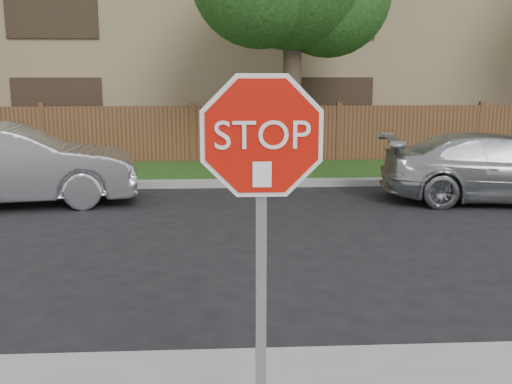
{
  "coord_description": "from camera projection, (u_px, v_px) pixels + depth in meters",
  "views": [
    {
      "loc": [
        0.8,
        -4.94,
        2.52
      ],
      "look_at": [
        1.03,
        -0.9,
        1.7
      ],
      "focal_mm": 42.0,
      "sensor_mm": 36.0,
      "label": 1
    }
  ],
  "objects": [
    {
      "name": "stop_sign",
      "position": [
        262.0,
        190.0,
        3.53
      ],
      "size": [
        1.01,
        0.13,
        2.55
      ],
      "color": "gray",
      "rests_on": "sidewalk_near"
    },
    {
      "name": "far_curb",
      "position": [
        187.0,
        184.0,
        13.25
      ],
      "size": [
        70.0,
        0.3,
        0.15
      ],
      "primitive_type": "cube",
      "color": "gray",
      "rests_on": "ground"
    },
    {
      "name": "sedan_left",
      "position": [
        10.0,
        165.0,
        11.34
      ],
      "size": [
        4.89,
        2.35,
        1.55
      ],
      "primitive_type": "imported",
      "rotation": [
        0.0,
        0.0,
        1.73
      ],
      "color": "#A9A9AE",
      "rests_on": "ground"
    },
    {
      "name": "ground",
      "position": [
        135.0,
        362.0,
        5.29
      ],
      "size": [
        90.0,
        90.0,
        0.0
      ],
      "primitive_type": "plane",
      "color": "black",
      "rests_on": "ground"
    },
    {
      "name": "fence",
      "position": [
        193.0,
        136.0,
        16.28
      ],
      "size": [
        70.0,
        0.12,
        1.6
      ],
      "primitive_type": "cube",
      "color": "#4D2F1B",
      "rests_on": "ground"
    },
    {
      "name": "sedan_right",
      "position": [
        500.0,
        168.0,
        11.69
      ],
      "size": [
        4.77,
        2.4,
        1.33
      ],
      "primitive_type": "imported",
      "rotation": [
        0.0,
        0.0,
        1.45
      ],
      "color": "#A4A8AB",
      "rests_on": "ground"
    },
    {
      "name": "grass_strip",
      "position": [
        191.0,
        172.0,
        14.87
      ],
      "size": [
        70.0,
        3.0,
        0.12
      ],
      "primitive_type": "cube",
      "color": "#1E4714",
      "rests_on": "ground"
    },
    {
      "name": "apartment_building",
      "position": [
        199.0,
        42.0,
        21.23
      ],
      "size": [
        35.2,
        9.2,
        7.2
      ],
      "color": "#9D8361",
      "rests_on": "ground"
    }
  ]
}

